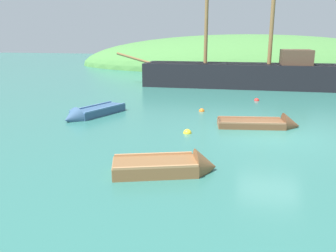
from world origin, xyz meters
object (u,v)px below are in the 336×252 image
at_px(rowboat_near_dock, 91,114).
at_px(buoy_red, 257,101).
at_px(sailing_ship, 241,78).
at_px(rowboat_center, 266,125).
at_px(rowboat_outer_left, 172,168).
at_px(buoy_orange, 202,111).
at_px(buoy_yellow, 187,133).

distance_m(rowboat_near_dock, buoy_red, 10.39).
height_order(sailing_ship, rowboat_center, sailing_ship).
relative_size(sailing_ship, rowboat_outer_left, 5.37).
distance_m(sailing_ship, buoy_orange, 10.08).
relative_size(rowboat_center, rowboat_near_dock, 0.97).
xyz_separation_m(rowboat_outer_left, buoy_yellow, (-0.36, 4.30, -0.12)).
xyz_separation_m(sailing_ship, rowboat_near_dock, (-6.85, -12.46, -0.57)).
xyz_separation_m(buoy_yellow, buoy_orange, (-0.06, 4.46, 0.00)).
bearing_deg(rowboat_near_dock, sailing_ship, 170.51).
bearing_deg(buoy_yellow, buoy_orange, 90.82).
bearing_deg(rowboat_outer_left, rowboat_center, 45.31).
bearing_deg(sailing_ship, rowboat_near_dock, 59.52).
distance_m(sailing_ship, rowboat_outer_left, 18.73).
height_order(rowboat_outer_left, buoy_orange, rowboat_outer_left).
bearing_deg(buoy_yellow, sailing_ship, 83.88).
xyz_separation_m(rowboat_center, buoy_red, (-0.40, 6.55, -0.08)).
distance_m(buoy_orange, buoy_red, 4.89).
distance_m(sailing_ship, rowboat_center, 12.65).
relative_size(rowboat_outer_left, buoy_orange, 10.69).
bearing_deg(sailing_ship, rowboat_center, 95.87).
height_order(sailing_ship, buoy_yellow, sailing_ship).
distance_m(rowboat_outer_left, buoy_yellow, 4.31).
bearing_deg(buoy_orange, rowboat_near_dock, -154.20).
distance_m(sailing_ship, buoy_yellow, 14.49).
relative_size(sailing_ship, buoy_yellow, 50.35).
relative_size(rowboat_outer_left, rowboat_center, 0.88).
distance_m(sailing_ship, buoy_red, 6.14).
bearing_deg(sailing_ship, rowboat_outer_left, 84.68).
bearing_deg(rowboat_center, buoy_yellow, -159.51).
height_order(sailing_ship, buoy_orange, sailing_ship).
relative_size(rowboat_near_dock, buoy_orange, 12.55).
distance_m(rowboat_outer_left, buoy_red, 12.95).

